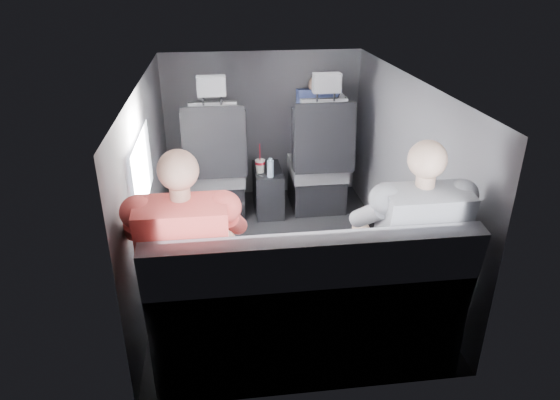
{
  "coord_description": "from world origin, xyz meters",
  "views": [
    {
      "loc": [
        -0.42,
        -3.19,
        2.01
      ],
      "look_at": [
        -0.01,
        -0.05,
        0.53
      ],
      "focal_mm": 32.0,
      "sensor_mm": 36.0,
      "label": 1
    }
  ],
  "objects": [
    {
      "name": "center_console",
      "position": [
        0.0,
        0.88,
        0.2
      ],
      "size": [
        0.24,
        0.48,
        0.41
      ],
      "color": "black",
      "rests_on": "floor"
    },
    {
      "name": "rear_bench",
      "position": [
        0.0,
        -1.06,
        0.31
      ],
      "size": [
        1.6,
        0.57,
        0.92
      ],
      "color": "#59595E",
      "rests_on": "floor"
    },
    {
      "name": "panel_left",
      "position": [
        -0.9,
        0.0,
        0.68
      ],
      "size": [
        0.02,
        2.6,
        1.35
      ],
      "primitive_type": "cube",
      "color": "#56565B",
      "rests_on": "floor"
    },
    {
      "name": "passenger_rear_left",
      "position": [
        -0.61,
        -0.97,
        0.65
      ],
      "size": [
        0.54,
        0.65,
        1.28
      ],
      "color": "#303034",
      "rests_on": "rear_bench"
    },
    {
      "name": "front_seat_left",
      "position": [
        -0.45,
        0.84,
        0.4
      ],
      "size": [
        0.52,
        0.58,
        1.26
      ],
      "color": "black",
      "rests_on": "floor"
    },
    {
      "name": "seatbelt",
      "position": [
        0.45,
        0.67,
        0.8
      ],
      "size": [
        0.35,
        0.11,
        0.59
      ],
      "primitive_type": "cube",
      "rotation": [
        -0.14,
        0.49,
        0.0
      ],
      "color": "black",
      "rests_on": "front_seat_right"
    },
    {
      "name": "ceiling",
      "position": [
        0.0,
        0.0,
        1.35
      ],
      "size": [
        2.6,
        2.6,
        0.0
      ],
      "primitive_type": "plane",
      "rotation": [
        3.14,
        0.0,
        0.0
      ],
      "color": "#B2B2AD",
      "rests_on": "panel_back"
    },
    {
      "name": "front_seat_right",
      "position": [
        0.45,
        0.84,
        0.4
      ],
      "size": [
        0.52,
        0.58,
        1.26
      ],
      "color": "black",
      "rests_on": "floor"
    },
    {
      "name": "panel_back",
      "position": [
        0.0,
        -1.3,
        0.68
      ],
      "size": [
        1.8,
        0.02,
        1.35
      ],
      "primitive_type": "cube",
      "color": "#56565B",
      "rests_on": "floor"
    },
    {
      "name": "passenger_rear_right",
      "position": [
        0.57,
        -0.97,
        0.65
      ],
      "size": [
        0.54,
        0.65,
        1.27
      ],
      "color": "navy",
      "rests_on": "rear_bench"
    },
    {
      "name": "passenger_front_right",
      "position": [
        0.48,
        1.1,
        0.74
      ],
      "size": [
        0.38,
        0.38,
        0.74
      ],
      "color": "navy",
      "rests_on": "front_seat_right"
    },
    {
      "name": "laptop_white",
      "position": [
        -0.63,
        -0.8,
        0.64
      ],
      "size": [
        0.41,
        0.4,
        0.27
      ],
      "color": "white",
      "rests_on": "passenger_rear_left"
    },
    {
      "name": "floor",
      "position": [
        0.0,
        0.0,
        0.0
      ],
      "size": [
        2.6,
        2.6,
        0.0
      ],
      "primitive_type": "plane",
      "color": "black",
      "rests_on": "ground"
    },
    {
      "name": "side_window",
      "position": [
        -0.88,
        -0.3,
        0.9
      ],
      "size": [
        0.02,
        0.75,
        0.42
      ],
      "primitive_type": "cube",
      "color": "white",
      "rests_on": "panel_left"
    },
    {
      "name": "panel_front",
      "position": [
        0.0,
        1.3,
        0.68
      ],
      "size": [
        1.8,
        0.02,
        1.35
      ],
      "primitive_type": "cube",
      "color": "#56565B",
      "rests_on": "floor"
    },
    {
      "name": "soda_cup",
      "position": [
        -0.07,
        0.79,
        0.47
      ],
      "size": [
        0.09,
        0.09,
        0.26
      ],
      "color": "white",
      "rests_on": "center_console"
    },
    {
      "name": "water_bottle",
      "position": [
        0.0,
        0.7,
        0.48
      ],
      "size": [
        0.06,
        0.06,
        0.17
      ],
      "color": "#9ABDD0",
      "rests_on": "center_console"
    },
    {
      "name": "panel_right",
      "position": [
        0.9,
        0.0,
        0.68
      ],
      "size": [
        0.02,
        2.6,
        1.35
      ],
      "primitive_type": "cube",
      "color": "#56565B",
      "rests_on": "floor"
    },
    {
      "name": "laptop_black",
      "position": [
        0.56,
        -0.75,
        0.63
      ],
      "size": [
        0.37,
        0.36,
        0.24
      ],
      "color": "black",
      "rests_on": "passenger_rear_right"
    }
  ]
}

